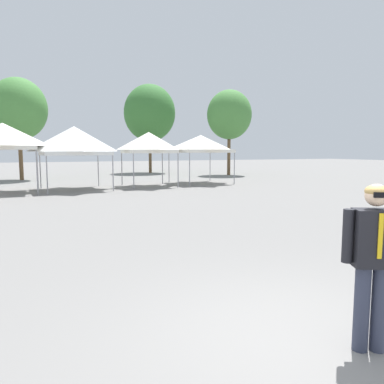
{
  "coord_description": "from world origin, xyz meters",
  "views": [
    {
      "loc": [
        -2.74,
        -3.08,
        2.12
      ],
      "look_at": [
        0.26,
        3.54,
        1.3
      ],
      "focal_mm": 34.56,
      "sensor_mm": 36.0,
      "label": 1
    }
  ],
  "objects_px": {
    "canopy_tent_left_of_center": "(3,136)",
    "canopy_tent_center": "(201,144)",
    "tree_behind_tents_right": "(18,109)",
    "tree_behind_tents_center": "(150,113)",
    "canopy_tent_behind_left": "(74,141)",
    "canopy_tent_behind_center": "(149,143)",
    "person_foreground": "(373,256)",
    "tree_behind_tents_left": "(229,115)"
  },
  "relations": [
    {
      "from": "canopy_tent_left_of_center",
      "to": "tree_behind_tents_left",
      "type": "bearing_deg",
      "value": 23.16
    },
    {
      "from": "canopy_tent_behind_left",
      "to": "tree_behind_tents_center",
      "type": "relative_size",
      "value": 0.43
    },
    {
      "from": "tree_behind_tents_right",
      "to": "tree_behind_tents_center",
      "type": "distance_m",
      "value": 12.11
    },
    {
      "from": "canopy_tent_behind_left",
      "to": "person_foreground",
      "type": "bearing_deg",
      "value": -87.54
    },
    {
      "from": "canopy_tent_center",
      "to": "person_foreground",
      "type": "distance_m",
      "value": 20.34
    },
    {
      "from": "person_foreground",
      "to": "tree_behind_tents_right",
      "type": "relative_size",
      "value": 0.25
    },
    {
      "from": "tree_behind_tents_center",
      "to": "canopy_tent_behind_left",
      "type": "bearing_deg",
      "value": -122.82
    },
    {
      "from": "person_foreground",
      "to": "canopy_tent_left_of_center",
      "type": "bearing_deg",
      "value": 103.02
    },
    {
      "from": "canopy_tent_left_of_center",
      "to": "person_foreground",
      "type": "distance_m",
      "value": 18.67
    },
    {
      "from": "tree_behind_tents_right",
      "to": "tree_behind_tents_center",
      "type": "relative_size",
      "value": 0.87
    },
    {
      "from": "person_foreground",
      "to": "tree_behind_tents_left",
      "type": "relative_size",
      "value": 0.24
    },
    {
      "from": "canopy_tent_behind_center",
      "to": "canopy_tent_center",
      "type": "xyz_separation_m",
      "value": [
        3.69,
        0.63,
        -0.04
      ]
    },
    {
      "from": "canopy_tent_left_of_center",
      "to": "canopy_tent_center",
      "type": "bearing_deg",
      "value": 4.43
    },
    {
      "from": "canopy_tent_center",
      "to": "person_foreground",
      "type": "height_order",
      "value": "canopy_tent_center"
    },
    {
      "from": "canopy_tent_behind_left",
      "to": "person_foreground",
      "type": "height_order",
      "value": "canopy_tent_behind_left"
    },
    {
      "from": "canopy_tent_left_of_center",
      "to": "canopy_tent_behind_left",
      "type": "bearing_deg",
      "value": 1.23
    },
    {
      "from": "tree_behind_tents_left",
      "to": "tree_behind_tents_right",
      "type": "height_order",
      "value": "tree_behind_tents_left"
    },
    {
      "from": "tree_behind_tents_left",
      "to": "canopy_tent_behind_left",
      "type": "bearing_deg",
      "value": -152.14
    },
    {
      "from": "canopy_tent_center",
      "to": "canopy_tent_behind_center",
      "type": "bearing_deg",
      "value": -170.33
    },
    {
      "from": "canopy_tent_behind_center",
      "to": "person_foreground",
      "type": "xyz_separation_m",
      "value": [
        -3.44,
        -18.35,
        -1.55
      ]
    },
    {
      "from": "tree_behind_tents_right",
      "to": "tree_behind_tents_center",
      "type": "xyz_separation_m",
      "value": [
        11.22,
        4.54,
        0.59
      ]
    },
    {
      "from": "canopy_tent_center",
      "to": "tree_behind_tents_left",
      "type": "relative_size",
      "value": 0.47
    },
    {
      "from": "tree_behind_tents_right",
      "to": "tree_behind_tents_center",
      "type": "bearing_deg",
      "value": 22.05
    },
    {
      "from": "tree_behind_tents_center",
      "to": "tree_behind_tents_right",
      "type": "bearing_deg",
      "value": -157.95
    },
    {
      "from": "canopy_tent_center",
      "to": "tree_behind_tents_left",
      "type": "xyz_separation_m",
      "value": [
        5.82,
        6.46,
        2.63
      ]
    },
    {
      "from": "canopy_tent_behind_center",
      "to": "tree_behind_tents_right",
      "type": "relative_size",
      "value": 0.44
    },
    {
      "from": "canopy_tent_behind_center",
      "to": "tree_behind_tents_right",
      "type": "distance_m",
      "value": 11.22
    },
    {
      "from": "canopy_tent_behind_center",
      "to": "person_foreground",
      "type": "bearing_deg",
      "value": -100.63
    },
    {
      "from": "canopy_tent_center",
      "to": "tree_behind_tents_right",
      "type": "bearing_deg",
      "value": 143.68
    },
    {
      "from": "tree_behind_tents_right",
      "to": "tree_behind_tents_left",
      "type": "bearing_deg",
      "value": -4.75
    },
    {
      "from": "tree_behind_tents_center",
      "to": "tree_behind_tents_left",
      "type": "bearing_deg",
      "value": -48.43
    },
    {
      "from": "canopy_tent_left_of_center",
      "to": "canopy_tent_center",
      "type": "xyz_separation_m",
      "value": [
        11.32,
        0.88,
        -0.28
      ]
    },
    {
      "from": "canopy_tent_behind_left",
      "to": "canopy_tent_behind_center",
      "type": "relative_size",
      "value": 1.12
    },
    {
      "from": "person_foreground",
      "to": "tree_behind_tents_center",
      "type": "xyz_separation_m",
      "value": [
        7.71,
        31.35,
        4.61
      ]
    },
    {
      "from": "canopy_tent_behind_left",
      "to": "tree_behind_tents_right",
      "type": "distance_m",
      "value": 9.36
    },
    {
      "from": "canopy_tent_left_of_center",
      "to": "canopy_tent_behind_center",
      "type": "relative_size",
      "value": 1.09
    },
    {
      "from": "canopy_tent_left_of_center",
      "to": "tree_behind_tents_right",
      "type": "height_order",
      "value": "tree_behind_tents_right"
    },
    {
      "from": "canopy_tent_behind_left",
      "to": "tree_behind_tents_center",
      "type": "distance_m",
      "value": 15.95
    },
    {
      "from": "canopy_tent_center",
      "to": "tree_behind_tents_left",
      "type": "distance_m",
      "value": 9.08
    },
    {
      "from": "person_foreground",
      "to": "tree_behind_tents_center",
      "type": "distance_m",
      "value": 32.61
    },
    {
      "from": "canopy_tent_behind_left",
      "to": "canopy_tent_behind_center",
      "type": "xyz_separation_m",
      "value": [
        4.22,
        0.18,
        -0.06
      ]
    },
    {
      "from": "canopy_tent_left_of_center",
      "to": "canopy_tent_center",
      "type": "relative_size",
      "value": 1.02
    }
  ]
}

